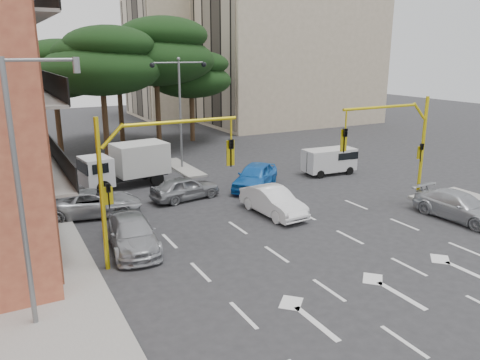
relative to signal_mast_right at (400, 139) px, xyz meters
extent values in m
plane|color=#28282B|center=(-6.80, -1.99, -3.88)|extent=(120.00, 120.00, 0.00)
cube|color=gray|center=(-6.80, 14.01, -3.81)|extent=(1.40, 6.00, 0.15)
cube|color=black|center=(-17.24, 6.01, 2.12)|extent=(0.12, 14.72, 11.20)
cube|color=tan|center=(13.20, 30.01, 5.12)|extent=(20.00, 12.00, 18.00)
cube|color=black|center=(3.14, 30.01, 4.62)|extent=(0.12, 11.04, 16.20)
cube|color=tan|center=(6.20, 42.01, 4.12)|extent=(16.00, 12.00, 16.00)
cube|color=black|center=(-1.86, 42.01, 3.62)|extent=(0.12, 11.04, 14.20)
cylinder|color=#382616|center=(-10.80, 20.01, -1.41)|extent=(0.44, 0.44, 4.95)
ellipsoid|color=black|center=(-10.80, 20.01, 3.05)|extent=(9.15, 9.15, 3.87)
ellipsoid|color=black|center=(-10.20, 19.61, 4.92)|extent=(6.86, 6.86, 2.86)
ellipsoid|color=black|center=(-11.30, 20.31, 4.37)|extent=(6.07, 6.07, 2.64)
cylinder|color=#382616|center=(-5.80, 22.01, -1.18)|extent=(0.44, 0.44, 5.40)
ellipsoid|color=black|center=(-5.80, 22.01, 3.68)|extent=(9.98, 9.98, 4.22)
ellipsoid|color=black|center=(-5.20, 21.61, 5.72)|extent=(7.49, 7.49, 3.12)
ellipsoid|color=black|center=(-6.30, 22.31, 5.12)|extent=(6.62, 6.62, 2.88)
cylinder|color=#382616|center=(-13.80, 24.01, -1.63)|extent=(0.44, 0.44, 4.50)
ellipsoid|color=black|center=(-13.80, 24.01, 2.42)|extent=(8.32, 8.32, 3.52)
ellipsoid|color=black|center=(-13.20, 23.61, 4.12)|extent=(6.24, 6.24, 2.60)
ellipsoid|color=black|center=(-14.30, 24.31, 3.62)|extent=(5.52, 5.52, 2.40)
cylinder|color=#382616|center=(-1.80, 24.01, -1.86)|extent=(0.44, 0.44, 4.05)
ellipsoid|color=black|center=(-1.80, 24.01, 1.79)|extent=(7.49, 7.49, 3.17)
ellipsoid|color=black|center=(-1.20, 23.61, 3.32)|extent=(5.62, 5.62, 2.34)
ellipsoid|color=black|center=(-2.30, 24.31, 2.87)|extent=(4.97, 4.97, 2.16)
cylinder|color=#382616|center=(-7.80, 27.01, -1.41)|extent=(0.44, 0.44, 4.95)
ellipsoid|color=black|center=(-7.80, 27.01, 3.05)|extent=(9.15, 9.15, 3.87)
ellipsoid|color=black|center=(-7.20, 26.61, 4.92)|extent=(6.86, 6.86, 2.86)
ellipsoid|color=black|center=(-8.30, 27.31, 4.37)|extent=(6.07, 6.07, 2.64)
cylinder|color=gold|center=(1.80, 0.01, -0.88)|extent=(0.18, 0.18, 6.00)
cylinder|color=gold|center=(1.25, 0.01, 1.37)|extent=(0.95, 0.14, 0.95)
cylinder|color=gold|center=(-1.50, 0.01, 1.72)|extent=(4.80, 0.14, 0.14)
cylinder|color=gold|center=(-3.70, 0.01, 1.27)|extent=(0.08, 0.08, 0.90)
imported|color=black|center=(-3.70, 0.01, 0.22)|extent=(0.20, 0.24, 1.20)
cube|color=gold|center=(-3.70, 0.09, 0.22)|extent=(0.36, 0.06, 1.10)
imported|color=black|center=(1.58, -0.14, -0.88)|extent=(0.16, 0.20, 1.00)
cube|color=gold|center=(1.58, -0.04, -0.88)|extent=(0.35, 0.08, 0.70)
cylinder|color=gold|center=(-15.40, 0.01, -0.88)|extent=(0.18, 0.18, 6.00)
cylinder|color=gold|center=(-14.85, 0.01, 1.37)|extent=(0.95, 0.14, 0.95)
cylinder|color=gold|center=(-12.10, 0.01, 1.72)|extent=(4.80, 0.14, 0.14)
cylinder|color=gold|center=(-9.90, 0.01, 1.27)|extent=(0.08, 0.08, 0.90)
imported|color=black|center=(-9.90, 0.01, 0.22)|extent=(0.20, 0.24, 1.20)
cube|color=gold|center=(-9.90, 0.09, 0.22)|extent=(0.36, 0.06, 1.10)
imported|color=black|center=(-15.18, -0.14, -0.88)|extent=(0.16, 0.20, 1.00)
cube|color=gold|center=(-15.18, -0.04, -0.88)|extent=(0.35, 0.08, 0.70)
cylinder|color=slate|center=(-18.30, -2.99, 0.27)|extent=(0.16, 0.16, 8.00)
cylinder|color=slate|center=(-17.40, -2.99, 4.17)|extent=(1.80, 0.10, 0.10)
cylinder|color=slate|center=(-16.40, -2.99, 4.02)|extent=(0.20, 0.20, 0.45)
cylinder|color=slate|center=(-6.80, 14.01, 0.02)|extent=(0.16, 0.16, 7.50)
cylinder|color=slate|center=(-7.70, 14.01, 3.67)|extent=(1.80, 0.10, 0.10)
sphere|color=black|center=(-8.70, 14.01, 3.52)|extent=(0.36, 0.36, 0.36)
cylinder|color=slate|center=(-5.90, 14.01, 3.67)|extent=(1.80, 0.10, 0.10)
sphere|color=black|center=(-4.90, 14.01, 3.52)|extent=(0.36, 0.36, 0.36)
sphere|color=slate|center=(-6.80, 14.01, 3.92)|extent=(0.24, 0.24, 0.24)
imported|color=white|center=(-6.25, 2.38, -3.17)|extent=(1.79, 4.44, 1.43)
imported|color=blue|center=(-4.66, 7.01, -3.09)|extent=(4.73, 4.53, 1.59)
imported|color=#9D9EA4|center=(-13.97, 1.52, -3.20)|extent=(2.45, 4.92, 1.37)
imported|color=#A6A8AE|center=(-14.59, 6.65, -3.20)|extent=(5.28, 3.22, 1.37)
imported|color=gray|center=(-9.33, 7.01, -3.19)|extent=(4.25, 2.19, 1.38)
imported|color=#ACAEB4|center=(1.70, -2.72, -3.19)|extent=(2.23, 4.87, 1.38)
camera|label=1|loc=(-18.76, -17.32, 4.38)|focal=35.00mm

